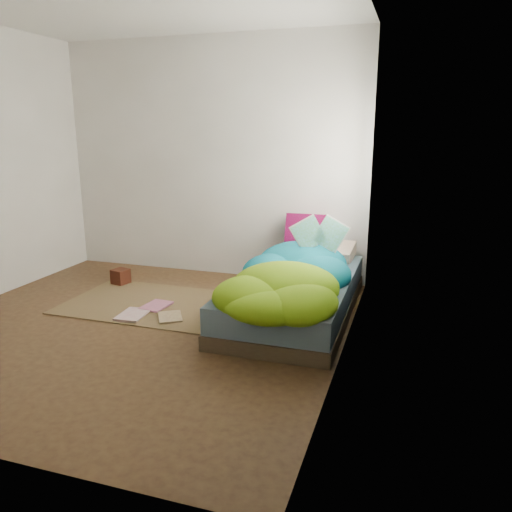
{
  "coord_description": "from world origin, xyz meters",
  "views": [
    {
      "loc": [
        2.19,
        -3.45,
        1.64
      ],
      "look_at": [
        0.84,
        0.75,
        0.5
      ],
      "focal_mm": 35.0,
      "sensor_mm": 36.0,
      "label": 1
    }
  ],
  "objects_px": {
    "open_book": "(320,223)",
    "floor_book_a": "(121,314)",
    "bed": "(295,296)",
    "wooden_box": "(121,276)",
    "floor_book_b": "(146,305)",
    "pillow_magenta": "(306,235)"
  },
  "relations": [
    {
      "from": "pillow_magenta",
      "to": "open_book",
      "type": "relative_size",
      "value": 1.02
    },
    {
      "from": "wooden_box",
      "to": "bed",
      "type": "bearing_deg",
      "value": -8.07
    },
    {
      "from": "open_book",
      "to": "floor_book_b",
      "type": "xyz_separation_m",
      "value": [
        -1.54,
        -0.47,
        -0.78
      ]
    },
    {
      "from": "bed",
      "to": "floor_book_b",
      "type": "height_order",
      "value": "bed"
    },
    {
      "from": "wooden_box",
      "to": "floor_book_b",
      "type": "xyz_separation_m",
      "value": [
        0.62,
        -0.55,
        -0.06
      ]
    },
    {
      "from": "open_book",
      "to": "floor_book_a",
      "type": "bearing_deg",
      "value": -171.42
    },
    {
      "from": "floor_book_b",
      "to": "floor_book_a",
      "type": "bearing_deg",
      "value": -103.35
    },
    {
      "from": "open_book",
      "to": "floor_book_a",
      "type": "height_order",
      "value": "open_book"
    },
    {
      "from": "bed",
      "to": "floor_book_a",
      "type": "height_order",
      "value": "bed"
    },
    {
      "from": "open_book",
      "to": "floor_book_b",
      "type": "bearing_deg",
      "value": -179.06
    },
    {
      "from": "open_book",
      "to": "floor_book_a",
      "type": "xyz_separation_m",
      "value": [
        -1.64,
        -0.75,
        -0.79
      ]
    },
    {
      "from": "bed",
      "to": "pillow_magenta",
      "type": "relative_size",
      "value": 4.63
    },
    {
      "from": "floor_book_a",
      "to": "pillow_magenta",
      "type": "bearing_deg",
      "value": 40.73
    },
    {
      "from": "bed",
      "to": "wooden_box",
      "type": "relative_size",
      "value": 12.86
    },
    {
      "from": "wooden_box",
      "to": "floor_book_a",
      "type": "distance_m",
      "value": 0.98
    },
    {
      "from": "bed",
      "to": "open_book",
      "type": "height_order",
      "value": "open_book"
    },
    {
      "from": "pillow_magenta",
      "to": "wooden_box",
      "type": "xyz_separation_m",
      "value": [
        -1.91,
        -0.54,
        -0.47
      ]
    },
    {
      "from": "pillow_magenta",
      "to": "floor_book_a",
      "type": "bearing_deg",
      "value": -137.41
    },
    {
      "from": "pillow_magenta",
      "to": "open_book",
      "type": "distance_m",
      "value": 0.71
    },
    {
      "from": "bed",
      "to": "floor_book_a",
      "type": "distance_m",
      "value": 1.57
    },
    {
      "from": "pillow_magenta",
      "to": "floor_book_b",
      "type": "height_order",
      "value": "pillow_magenta"
    },
    {
      "from": "pillow_magenta",
      "to": "open_book",
      "type": "height_order",
      "value": "open_book"
    }
  ]
}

